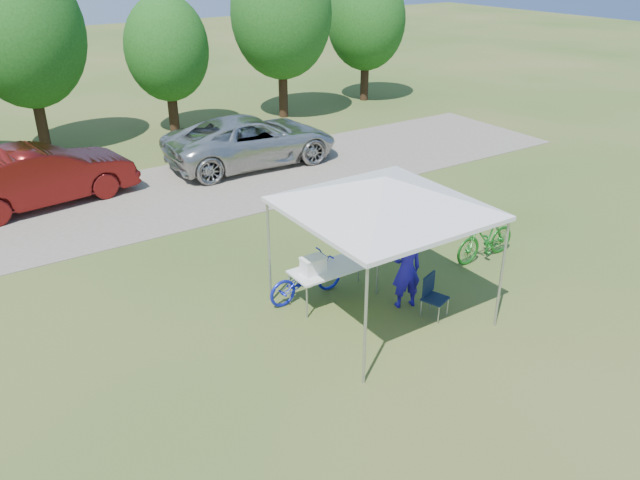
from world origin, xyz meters
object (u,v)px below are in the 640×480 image
object	(u,v)px
cyclist	(407,270)
bike_blue	(306,278)
folding_chair	(432,292)
cooler	(313,265)
sedan	(41,175)
minivan	(252,140)
bike_green	(486,238)
folding_table	(334,268)

from	to	relation	value
cyclist	bike_blue	size ratio (longest dim) A/B	0.94
folding_chair	cooler	xyz separation A→B (m)	(-1.67, 1.47, 0.41)
cooler	sedan	xyz separation A→B (m)	(-3.16, 8.31, -0.07)
cooler	minivan	world-z (taller)	minivan
cyclist	minivan	bearing A→B (deg)	-82.77
bike_blue	bike_green	bearing A→B (deg)	-102.50
cyclist	sedan	distance (m)	10.36
cooler	minivan	bearing A→B (deg)	69.80
sedan	cooler	bearing A→B (deg)	-167.23
bike_green	bike_blue	bearing A→B (deg)	-100.60
folding_chair	cyclist	distance (m)	0.63
folding_chair	minivan	world-z (taller)	minivan
bike_green	minivan	bearing A→B (deg)	-172.76
cyclist	folding_table	bearing A→B (deg)	-27.38
folding_table	bike_green	size ratio (longest dim) A/B	1.03
cooler	bike_blue	world-z (taller)	cooler
bike_blue	bike_green	size ratio (longest dim) A/B	0.98
cyclist	folding_chair	bearing A→B (deg)	129.02
folding_chair	cyclist	world-z (taller)	cyclist
folding_chair	bike_green	world-z (taller)	bike_green
cooler	sedan	distance (m)	8.89
bike_green	minivan	world-z (taller)	minivan
folding_table	cooler	xyz separation A→B (m)	(-0.48, 0.00, 0.21)
folding_table	minivan	xyz separation A→B (m)	(2.56, 8.25, 0.10)
cyclist	bike_blue	xyz separation A→B (m)	(-1.42, 1.30, -0.35)
folding_chair	cooler	distance (m)	2.26
folding_table	bike_blue	bearing A→B (deg)	142.25
folding_table	bike_green	distance (m)	3.77
cyclist	minivan	world-z (taller)	cyclist
folding_table	bike_blue	xyz separation A→B (m)	(-0.43, 0.33, -0.23)
cooler	cyclist	size ratio (longest dim) A/B	0.29
folding_table	cooler	world-z (taller)	cooler
folding_chair	bike_green	bearing A→B (deg)	3.29
folding_chair	bike_blue	world-z (taller)	bike_blue
cooler	bike_green	world-z (taller)	cooler
cyclist	bike_blue	world-z (taller)	cyclist
folding_chair	bike_blue	size ratio (longest dim) A/B	0.48
cooler	bike_blue	xyz separation A→B (m)	(0.05, 0.33, -0.44)
folding_table	cooler	size ratio (longest dim) A/B	3.87
sedan	folding_table	bearing A→B (deg)	-164.41
folding_chair	bike_green	distance (m)	2.76
folding_chair	sedan	world-z (taller)	sedan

